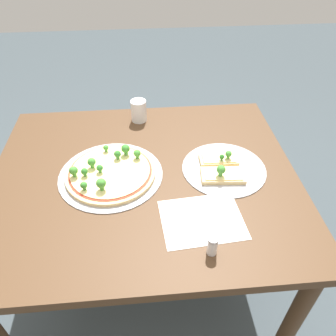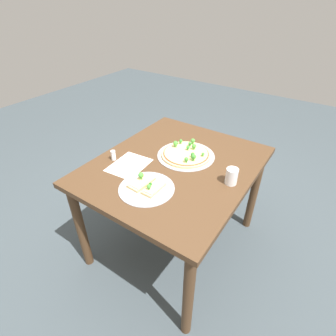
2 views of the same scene
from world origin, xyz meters
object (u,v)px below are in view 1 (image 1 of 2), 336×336
(dining_table, at_px, (145,193))
(drinking_cup, at_px, (139,111))
(pizza_tray_whole, at_px, (110,172))
(pizza_tray_slice, at_px, (222,168))
(condiment_shaker, at_px, (212,245))

(dining_table, distance_m, drinking_cup, 0.40)
(pizza_tray_whole, bearing_deg, pizza_tray_slice, 178.76)
(pizza_tray_slice, bearing_deg, dining_table, -0.28)
(drinking_cup, distance_m, condiment_shaker, 0.76)
(pizza_tray_slice, xyz_separation_m, condiment_shaker, (0.11, 0.36, 0.02))
(drinking_cup, bearing_deg, pizza_tray_slice, 128.91)
(dining_table, height_order, pizza_tray_whole, pizza_tray_whole)
(pizza_tray_whole, relative_size, drinking_cup, 3.92)
(pizza_tray_whole, distance_m, drinking_cup, 0.39)
(pizza_tray_slice, bearing_deg, condiment_shaker, 73.10)
(pizza_tray_whole, bearing_deg, condiment_shaker, 130.28)
(pizza_tray_whole, xyz_separation_m, condiment_shaker, (-0.31, 0.37, 0.02))
(dining_table, height_order, condiment_shaker, condiment_shaker)
(dining_table, bearing_deg, condiment_shaker, 117.36)
(pizza_tray_slice, height_order, condiment_shaker, pizza_tray_slice)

